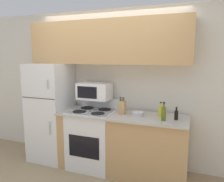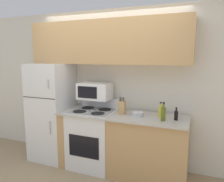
{
  "view_description": "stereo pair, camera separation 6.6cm",
  "coord_description": "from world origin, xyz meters",
  "px_view_note": "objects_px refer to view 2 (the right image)",
  "views": [
    {
      "loc": [
        1.32,
        -2.76,
        1.79
      ],
      "look_at": [
        0.17,
        0.27,
        1.27
      ],
      "focal_mm": 35.0,
      "sensor_mm": 36.0,
      "label": 1
    },
    {
      "loc": [
        1.38,
        -2.74,
        1.79
      ],
      "look_at": [
        0.17,
        0.27,
        1.27
      ],
      "focal_mm": 35.0,
      "sensor_mm": 36.0,
      "label": 2
    }
  ],
  "objects_px": {
    "stove": "(93,138)",
    "bowl": "(138,114)",
    "bottle_olive_oil": "(163,114)",
    "bottle_soy_sauce": "(176,115)",
    "microwave": "(95,91)",
    "bottle_cooking_spray": "(160,111)",
    "refrigerator": "(52,112)",
    "knife_block": "(122,107)"
  },
  "relations": [
    {
      "from": "stove",
      "to": "microwave",
      "type": "height_order",
      "value": "microwave"
    },
    {
      "from": "refrigerator",
      "to": "microwave",
      "type": "height_order",
      "value": "refrigerator"
    },
    {
      "from": "bowl",
      "to": "bottle_soy_sauce",
      "type": "xyz_separation_m",
      "value": [
        0.54,
        0.0,
        0.04
      ]
    },
    {
      "from": "microwave",
      "to": "bottle_olive_oil",
      "type": "distance_m",
      "value": 1.19
    },
    {
      "from": "knife_block",
      "to": "bottle_olive_oil",
      "type": "relative_size",
      "value": 1.01
    },
    {
      "from": "refrigerator",
      "to": "bottle_cooking_spray",
      "type": "distance_m",
      "value": 1.88
    },
    {
      "from": "bowl",
      "to": "bottle_olive_oil",
      "type": "height_order",
      "value": "bottle_olive_oil"
    },
    {
      "from": "bowl",
      "to": "stove",
      "type": "bearing_deg",
      "value": 178.97
    },
    {
      "from": "stove",
      "to": "bottle_cooking_spray",
      "type": "relative_size",
      "value": 4.97
    },
    {
      "from": "stove",
      "to": "refrigerator",
      "type": "bearing_deg",
      "value": 178.25
    },
    {
      "from": "knife_block",
      "to": "bottle_soy_sauce",
      "type": "height_order",
      "value": "knife_block"
    },
    {
      "from": "bottle_olive_oil",
      "to": "knife_block",
      "type": "bearing_deg",
      "value": 168.39
    },
    {
      "from": "bottle_soy_sauce",
      "to": "bottle_olive_oil",
      "type": "bearing_deg",
      "value": -145.85
    },
    {
      "from": "bottle_olive_oil",
      "to": "refrigerator",
      "type": "bearing_deg",
      "value": 175.72
    },
    {
      "from": "bowl",
      "to": "bottle_olive_oil",
      "type": "bearing_deg",
      "value": -15.65
    },
    {
      "from": "bottle_olive_oil",
      "to": "bottle_cooking_spray",
      "type": "relative_size",
      "value": 1.18
    },
    {
      "from": "stove",
      "to": "bowl",
      "type": "xyz_separation_m",
      "value": [
        0.75,
        -0.01,
        0.48
      ]
    },
    {
      "from": "stove",
      "to": "bottle_olive_oil",
      "type": "bearing_deg",
      "value": -6.08
    },
    {
      "from": "knife_block",
      "to": "bowl",
      "type": "height_order",
      "value": "knife_block"
    },
    {
      "from": "bowl",
      "to": "bottle_cooking_spray",
      "type": "xyz_separation_m",
      "value": [
        0.31,
        0.07,
        0.05
      ]
    },
    {
      "from": "bottle_olive_oil",
      "to": "bottle_soy_sauce",
      "type": "distance_m",
      "value": 0.19
    },
    {
      "from": "bottle_cooking_spray",
      "to": "refrigerator",
      "type": "bearing_deg",
      "value": -178.88
    },
    {
      "from": "refrigerator",
      "to": "stove",
      "type": "bearing_deg",
      "value": -1.75
    },
    {
      "from": "bottle_olive_oil",
      "to": "bottle_cooking_spray",
      "type": "bearing_deg",
      "value": 110.47
    },
    {
      "from": "refrigerator",
      "to": "knife_block",
      "type": "bearing_deg",
      "value": -0.66
    },
    {
      "from": "bottle_olive_oil",
      "to": "bottle_soy_sauce",
      "type": "xyz_separation_m",
      "value": [
        0.16,
        0.11,
        -0.03
      ]
    },
    {
      "from": "stove",
      "to": "bottle_soy_sauce",
      "type": "relative_size",
      "value": 6.08
    },
    {
      "from": "refrigerator",
      "to": "bottle_olive_oil",
      "type": "bearing_deg",
      "value": -4.28
    },
    {
      "from": "stove",
      "to": "microwave",
      "type": "distance_m",
      "value": 0.76
    },
    {
      "from": "refrigerator",
      "to": "bottle_cooking_spray",
      "type": "relative_size",
      "value": 7.59
    },
    {
      "from": "refrigerator",
      "to": "bottle_cooking_spray",
      "type": "height_order",
      "value": "refrigerator"
    },
    {
      "from": "bowl",
      "to": "bottle_soy_sauce",
      "type": "distance_m",
      "value": 0.54
    },
    {
      "from": "microwave",
      "to": "bowl",
      "type": "relative_size",
      "value": 2.84
    },
    {
      "from": "stove",
      "to": "bottle_olive_oil",
      "type": "relative_size",
      "value": 4.21
    },
    {
      "from": "bottle_soy_sauce",
      "to": "microwave",
      "type": "bearing_deg",
      "value": 173.86
    },
    {
      "from": "bottle_cooking_spray",
      "to": "bottle_soy_sauce",
      "type": "distance_m",
      "value": 0.24
    },
    {
      "from": "knife_block",
      "to": "bowl",
      "type": "bearing_deg",
      "value": -5.27
    },
    {
      "from": "bottle_cooking_spray",
      "to": "bottle_soy_sauce",
      "type": "height_order",
      "value": "bottle_cooking_spray"
    },
    {
      "from": "bottle_cooking_spray",
      "to": "stove",
      "type": "bearing_deg",
      "value": -176.68
    },
    {
      "from": "microwave",
      "to": "bowl",
      "type": "xyz_separation_m",
      "value": [
        0.77,
        -0.14,
        -0.27
      ]
    },
    {
      "from": "refrigerator",
      "to": "stove",
      "type": "xyz_separation_m",
      "value": [
        0.81,
        -0.02,
        -0.35
      ]
    },
    {
      "from": "knife_block",
      "to": "bottle_cooking_spray",
      "type": "height_order",
      "value": "knife_block"
    }
  ]
}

